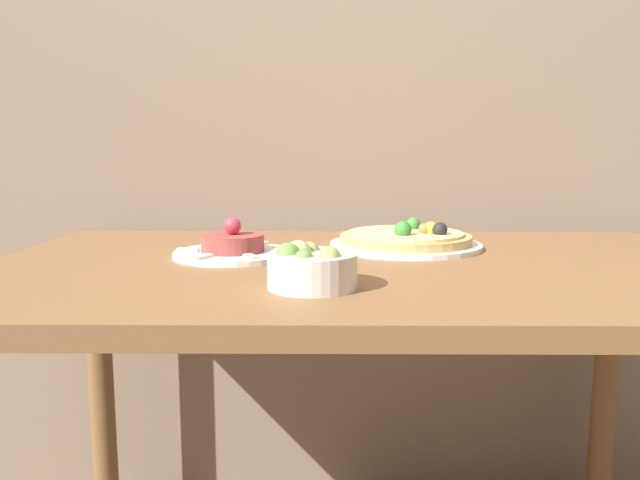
% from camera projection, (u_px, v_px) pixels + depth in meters
% --- Properties ---
extents(back_wall, '(8.00, 0.05, 2.60)m').
position_uv_depth(back_wall, '(352.00, 18.00, 1.59)').
color(back_wall, '#84705B').
rests_on(back_wall, ground_plane).
extents(dining_table, '(1.37, 0.82, 0.77)m').
position_uv_depth(dining_table, '(362.00, 314.00, 1.15)').
color(dining_table, brown).
rests_on(dining_table, ground_plane).
extents(pizza_plate, '(0.31, 0.31, 0.06)m').
position_uv_depth(pizza_plate, '(406.00, 240.00, 1.30)').
color(pizza_plate, white).
rests_on(pizza_plate, dining_table).
extents(tartare_plate, '(0.23, 0.23, 0.08)m').
position_uv_depth(tartare_plate, '(233.00, 248.00, 1.19)').
color(tartare_plate, white).
rests_on(tartare_plate, dining_table).
extents(small_bowl, '(0.14, 0.14, 0.07)m').
position_uv_depth(small_bowl, '(311.00, 268.00, 0.93)').
color(small_bowl, silver).
rests_on(small_bowl, dining_table).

